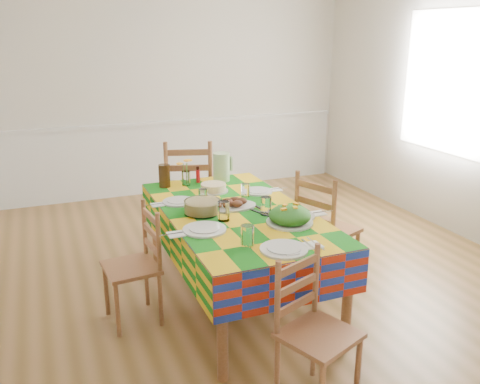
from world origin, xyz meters
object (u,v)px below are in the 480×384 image
at_px(chair_left, 136,266).
at_px(tea_pitcher, 164,176).
at_px(chair_right, 324,230).
at_px(chair_near, 313,332).
at_px(chair_far, 189,193).
at_px(meat_platter, 234,204).
at_px(green_pitcher, 221,167).
at_px(dining_table, 236,221).

bearing_deg(chair_left, tea_pitcher, 146.83).
height_order(chair_left, chair_right, chair_right).
xyz_separation_m(chair_near, chair_left, (-0.74, 1.19, -0.01)).
bearing_deg(chair_right, chair_far, 11.17).
distance_m(meat_platter, green_pitcher, 0.73).
bearing_deg(chair_right, chair_near, 125.45).
height_order(chair_far, chair_right, chair_far).
height_order(green_pitcher, chair_far, chair_far).
bearing_deg(meat_platter, chair_far, 91.32).
bearing_deg(chair_far, chair_left, 74.58).
distance_m(dining_table, chair_left, 0.79).
relative_size(chair_near, chair_far, 0.82).
bearing_deg(green_pitcher, dining_table, -102.32).
height_order(meat_platter, green_pitcher, green_pitcher).
bearing_deg(dining_table, meat_platter, 81.34).
relative_size(dining_table, chair_left, 2.23).
bearing_deg(chair_left, chair_far, 142.46).
relative_size(tea_pitcher, chair_left, 0.23).
distance_m(meat_platter, chair_near, 1.30).
bearing_deg(meat_platter, dining_table, -98.66).
xyz_separation_m(dining_table, chair_near, (-0.01, -1.19, -0.23)).
bearing_deg(dining_table, chair_left, 179.72).
distance_m(green_pitcher, chair_right, 1.06).
relative_size(dining_table, tea_pitcher, 9.76).
xyz_separation_m(tea_pitcher, chair_left, (-0.41, -0.78, -0.41)).
height_order(meat_platter, chair_far, chair_far).
bearing_deg(tea_pitcher, chair_far, 50.26).
xyz_separation_m(chair_left, chair_right, (1.50, -0.02, 0.05)).
distance_m(chair_near, chair_right, 1.40).
bearing_deg(chair_near, chair_right, 35.18).
relative_size(dining_table, chair_right, 1.97).
relative_size(chair_left, chair_right, 0.89).
distance_m(dining_table, chair_right, 0.77).
distance_m(tea_pitcher, chair_left, 0.97).
xyz_separation_m(chair_far, chair_left, (-0.74, -1.17, -0.10)).
relative_size(chair_far, chair_left, 1.24).
bearing_deg(chair_near, tea_pitcher, 77.64).
distance_m(meat_platter, chair_right, 0.80).
relative_size(chair_near, chair_right, 0.90).
distance_m(meat_platter, tea_pitcher, 0.79).
height_order(tea_pitcher, chair_left, tea_pitcher).
xyz_separation_m(meat_platter, tea_pitcher, (-0.35, 0.71, 0.07)).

